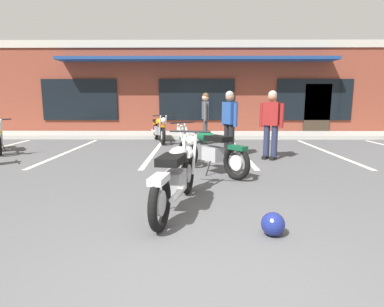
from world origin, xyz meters
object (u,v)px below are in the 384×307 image
person_in_shorts_foreground (205,115)px  helmet_on_pavement (273,224)px  person_in_black_shirt (229,120)px  motorcycle_foreground_classic (177,175)px  motorcycle_red_sportbike (209,150)px  person_by_back_row (271,121)px  motorcycle_silver_naked (159,129)px

person_in_shorts_foreground → helmet_on_pavement: person_in_shorts_foreground is taller
person_in_black_shirt → person_in_shorts_foreground: size_ratio=1.00×
person_in_black_shirt → helmet_on_pavement: size_ratio=6.44×
motorcycle_foreground_classic → person_in_shorts_foreground: (0.59, 6.18, 0.49)m
motorcycle_red_sportbike → person_by_back_row: (1.57, 1.44, 0.49)m
motorcycle_red_sportbike → helmet_on_pavement: size_ratio=6.76×
person_in_black_shirt → motorcycle_silver_naked: bearing=128.2°
motorcycle_red_sportbike → person_in_black_shirt: bearing=72.0°
motorcycle_silver_naked → person_in_black_shirt: bearing=-51.8°
motorcycle_foreground_classic → motorcycle_silver_naked: (-0.99, 6.63, 0.00)m
motorcycle_silver_naked → motorcycle_red_sportbike: bearing=-71.4°
person_in_black_shirt → helmet_on_pavement: person_in_black_shirt is taller
motorcycle_red_sportbike → person_in_black_shirt: 1.99m
person_in_black_shirt → person_in_shorts_foreground: (-0.54, 2.25, 0.00)m
motorcycle_foreground_classic → motorcycle_red_sportbike: same height
person_in_shorts_foreground → person_by_back_row: same height
motorcycle_silver_naked → helmet_on_pavement: size_ratio=7.94×
motorcycle_silver_naked → person_by_back_row: 4.40m
motorcycle_foreground_classic → person_in_black_shirt: 4.12m
motorcycle_foreground_classic → person_in_black_shirt: bearing=73.9°
motorcycle_silver_naked → person_by_back_row: bearing=-45.0°
motorcycle_silver_naked → helmet_on_pavement: 7.77m
person_in_shorts_foreground → motorcycle_foreground_classic: bearing=-95.5°
motorcycle_red_sportbike → helmet_on_pavement: bearing=-79.4°
motorcycle_foreground_classic → helmet_on_pavement: (1.09, -0.85, -0.33)m
motorcycle_silver_naked → helmet_on_pavement: (2.08, -7.48, -0.33)m
person_in_shorts_foreground → helmet_on_pavement: (0.50, -7.03, -0.82)m
motorcycle_foreground_classic → motorcycle_red_sportbike: bearing=75.5°
motorcycle_silver_naked → person_in_shorts_foreground: person_in_shorts_foreground is taller
motorcycle_silver_naked → person_in_shorts_foreground: size_ratio=1.23×
motorcycle_foreground_classic → motorcycle_silver_naked: bearing=98.5°
motorcycle_red_sportbike → person_in_shorts_foreground: 4.12m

